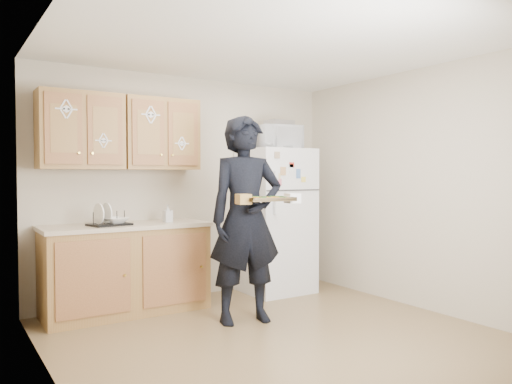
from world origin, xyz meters
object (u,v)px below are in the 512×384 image
refrigerator (276,220)px  baking_tray (268,200)px  person (246,219)px  dish_rack (109,218)px  microwave (279,137)px

refrigerator → baking_tray: refrigerator is taller
person → baking_tray: person is taller
baking_tray → dish_rack: 1.60m
microwave → dish_rack: bearing=-171.9°
microwave → dish_rack: microwave is taller
microwave → baking_tray: bearing=-119.5°
refrigerator → dish_rack: (-1.98, -0.00, 0.12)m
microwave → dish_rack: 2.17m
baking_tray → dish_rack: size_ratio=1.14×
dish_rack → microwave: bearing=-1.3°
person → microwave: 1.52m
person → dish_rack: 1.35m
person → baking_tray: (0.06, -0.29, 0.20)m
baking_tray → dish_rack: bearing=144.3°
refrigerator → person: size_ratio=0.87×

